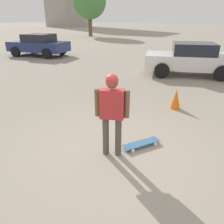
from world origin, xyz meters
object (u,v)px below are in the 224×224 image
at_px(skateboard, 141,143).
at_px(traffic_cone, 176,99).
at_px(car_parked_near, 191,59).
at_px(person, 112,107).
at_px(car_parked_far, 39,45).

distance_m(skateboard, traffic_cone, 2.48).
bearing_deg(car_parked_near, skateboard, 76.08).
bearing_deg(person, skateboard, 33.18).
relative_size(car_parked_near, car_parked_far, 1.01).
distance_m(person, skateboard, 1.16).
xyz_separation_m(skateboard, car_parked_near, (-6.99, -0.60, 0.69)).
height_order(person, car_parked_near, person).
relative_size(car_parked_near, traffic_cone, 7.46).
distance_m(car_parked_far, traffic_cone, 12.09).
height_order(person, skateboard, person).
height_order(car_parked_near, car_parked_far, car_parked_far).
relative_size(skateboard, car_parked_near, 0.19).
relative_size(person, car_parked_near, 0.37).
bearing_deg(skateboard, car_parked_near, -142.95).
bearing_deg(car_parked_near, person, 72.76).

